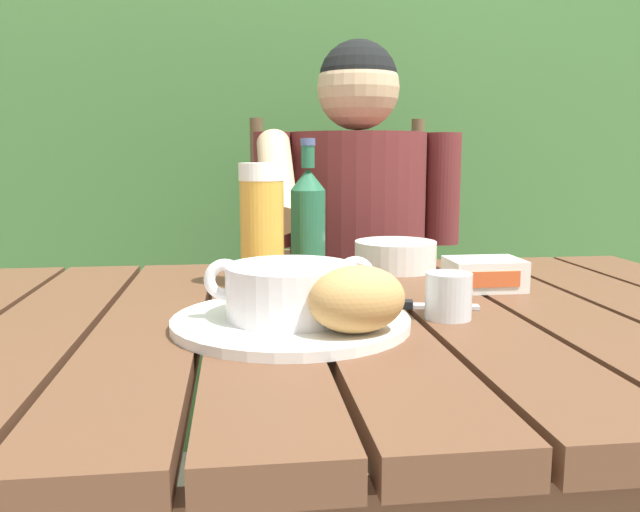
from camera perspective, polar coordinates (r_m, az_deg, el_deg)
dining_table at (r=0.90m, az=3.49°, el=-11.06°), size 1.20×0.82×0.72m
hedge_backdrop at (r=2.33m, az=-5.42°, el=14.24°), size 2.89×0.97×2.34m
chair_near_diner at (r=1.76m, az=2.21°, el=-5.69°), size 0.49×0.42×1.02m
person_eating at (r=1.52m, az=3.40°, el=0.25°), size 0.48×0.47×1.19m
serving_plate at (r=0.80m, az=-2.55°, el=-5.73°), size 0.29×0.29×0.01m
soup_bowl at (r=0.79m, az=-2.57°, el=-2.94°), size 0.21×0.16×0.07m
bread_roll at (r=0.72m, az=3.25°, el=-3.79°), size 0.13×0.11×0.07m
beer_glass at (r=1.02m, az=-5.09°, el=2.70°), size 0.07×0.07×0.19m
beer_bottle at (r=1.08m, az=-1.04°, el=3.03°), size 0.06×0.06×0.23m
water_glass_small at (r=0.85m, az=11.16°, el=-3.42°), size 0.06×0.06×0.06m
butter_tub at (r=1.04m, az=14.15°, el=-1.54°), size 0.11×0.09×0.05m
table_knife at (r=0.90m, az=7.93°, el=-4.26°), size 0.15×0.05×0.01m
diner_bowl at (r=1.18m, az=6.60°, el=0.04°), size 0.15×0.15×0.05m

